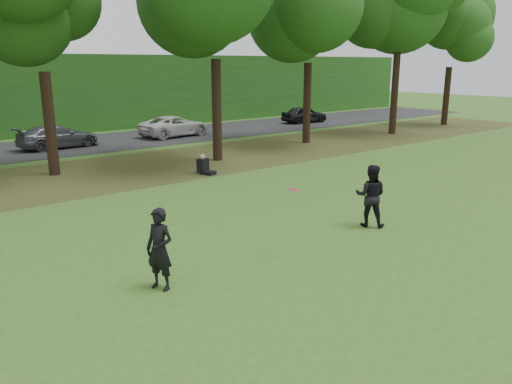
% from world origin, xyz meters
% --- Properties ---
extents(ground, '(120.00, 120.00, 0.00)m').
position_xyz_m(ground, '(0.00, 0.00, 0.00)').
color(ground, '#30531A').
rests_on(ground, ground).
extents(leaf_litter, '(60.00, 7.00, 0.01)m').
position_xyz_m(leaf_litter, '(0.00, 13.00, 0.01)').
color(leaf_litter, '#473419').
rests_on(leaf_litter, ground).
extents(street, '(70.00, 7.00, 0.02)m').
position_xyz_m(street, '(0.00, 21.00, 0.01)').
color(street, black).
rests_on(street, ground).
extents(far_hedge, '(70.00, 3.00, 5.00)m').
position_xyz_m(far_hedge, '(0.00, 27.00, 2.50)').
color(far_hedge, '#1F4B15').
rests_on(far_hedge, ground).
extents(player_left, '(0.61, 0.72, 1.69)m').
position_xyz_m(player_left, '(-4.78, 1.66, 0.84)').
color(player_left, black).
rests_on(player_left, ground).
extents(player_right, '(1.03, 1.08, 1.75)m').
position_xyz_m(player_right, '(1.72, 1.58, 0.87)').
color(player_right, black).
rests_on(player_right, ground).
extents(parked_cars, '(41.61, 3.54, 1.37)m').
position_xyz_m(parked_cars, '(-0.86, 20.08, 0.66)').
color(parked_cars, black).
rests_on(parked_cars, street).
extents(frisbee, '(0.33, 0.34, 0.12)m').
position_xyz_m(frisbee, '(-1.52, 1.27, 1.62)').
color(frisbee, '#FF157A').
rests_on(frisbee, ground).
extents(seated_person, '(0.60, 0.82, 0.83)m').
position_xyz_m(seated_person, '(1.83, 10.13, 0.31)').
color(seated_person, black).
rests_on(seated_person, ground).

